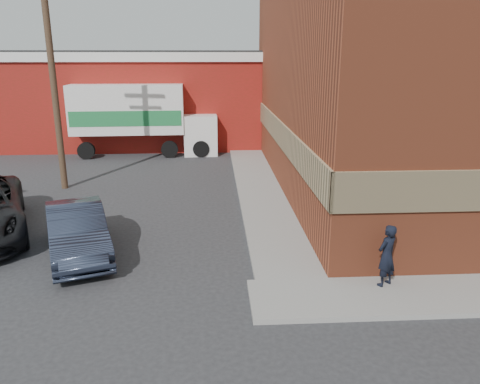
# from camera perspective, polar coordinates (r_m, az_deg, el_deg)

# --- Properties ---
(ground) EXTENTS (90.00, 90.00, 0.00)m
(ground) POSITION_cam_1_polar(r_m,az_deg,el_deg) (11.65, 3.35, -11.11)
(ground) COLOR #28282B
(ground) RESTS_ON ground
(brick_building) EXTENTS (14.25, 18.25, 9.36)m
(brick_building) POSITION_cam_1_polar(r_m,az_deg,el_deg) (21.60, 24.20, 13.18)
(brick_building) COLOR brown
(brick_building) RESTS_ON ground
(sidewalk_west) EXTENTS (1.80, 18.00, 0.12)m
(sidewalk_west) POSITION_cam_1_polar(r_m,az_deg,el_deg) (20.06, 2.11, 1.03)
(sidewalk_west) COLOR gray
(sidewalk_west) RESTS_ON ground
(warehouse) EXTENTS (16.30, 8.30, 5.60)m
(warehouse) POSITION_cam_1_polar(r_m,az_deg,el_deg) (30.73, -12.45, 11.24)
(warehouse) COLOR maroon
(warehouse) RESTS_ON ground
(utility_pole) EXTENTS (2.00, 0.26, 9.00)m
(utility_pole) POSITION_cam_1_polar(r_m,az_deg,el_deg) (20.25, -21.91, 13.48)
(utility_pole) COLOR #4F3727
(utility_pole) RESTS_ON ground
(man) EXTENTS (0.66, 0.60, 1.51)m
(man) POSITION_cam_1_polar(r_m,az_deg,el_deg) (11.52, 17.45, -7.40)
(man) COLOR black
(man) RESTS_ON sidewalk_south
(sedan) EXTENTS (2.82, 4.50, 1.40)m
(sedan) POSITION_cam_1_polar(r_m,az_deg,el_deg) (13.72, -19.24, -4.48)
(sedan) COLOR #272E41
(sedan) RESTS_ON ground
(box_truck) EXTENTS (7.89, 2.62, 3.86)m
(box_truck) POSITION_cam_1_polar(r_m,az_deg,el_deg) (26.53, -11.80, 9.24)
(box_truck) COLOR white
(box_truck) RESTS_ON ground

